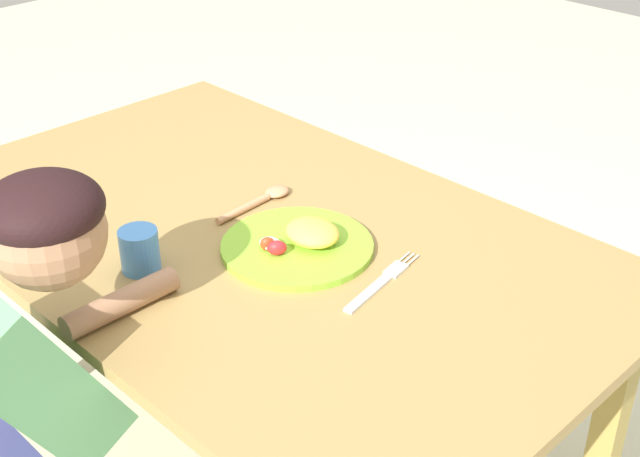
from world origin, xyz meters
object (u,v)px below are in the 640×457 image
fork (380,283)px  person (31,430)px  plate (300,243)px  spoon (263,199)px  drinking_cup (140,250)px

fork → person: size_ratio=0.23×
fork → person: 0.60m
plate → person: (-0.06, -0.52, -0.14)m
fork → person: (-0.24, -0.54, -0.13)m
spoon → person: bearing=-171.9°
fork → spoon: 0.36m
plate → spoon: 0.19m
spoon → drinking_cup: size_ratio=2.45×
fork → drinking_cup: (-0.32, -0.26, 0.04)m
person → spoon: bearing=101.4°
plate → fork: bearing=5.7°
drinking_cup → person: size_ratio=0.08×
spoon → drinking_cup: bearing=-177.3°
spoon → person: 0.62m
plate → drinking_cup: drinking_cup is taller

